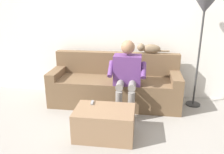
% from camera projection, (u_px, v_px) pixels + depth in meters
% --- Properties ---
extents(ground_plane, '(8.00, 8.00, 0.00)m').
position_uv_depth(ground_plane, '(108.00, 123.00, 3.35)').
color(ground_plane, gray).
extents(back_wall, '(5.16, 0.06, 2.50)m').
position_uv_depth(back_wall, '(118.00, 27.00, 4.06)').
color(back_wall, silver).
rests_on(back_wall, ground).
extents(couch, '(2.15, 0.70, 0.84)m').
position_uv_depth(couch, '(115.00, 87.00, 3.93)').
color(couch, brown).
rests_on(couch, ground).
extents(coffee_table, '(0.76, 0.50, 0.38)m').
position_uv_depth(coffee_table, '(104.00, 123.00, 2.98)').
color(coffee_table, '#8C6B4C').
rests_on(coffee_table, ground).
extents(person_solo_seated, '(0.57, 0.52, 1.14)m').
position_uv_depth(person_solo_seated, '(127.00, 73.00, 3.49)').
color(person_solo_seated, '#5B3370').
rests_on(person_solo_seated, ground).
extents(cat_on_backrest, '(0.54, 0.13, 0.17)m').
position_uv_depth(cat_on_backrest, '(149.00, 48.00, 3.88)').
color(cat_on_backrest, '#756047').
rests_on(cat_on_backrest, couch).
extents(remote_gray, '(0.05, 0.11, 0.02)m').
position_uv_depth(remote_gray, '(92.00, 103.00, 3.09)').
color(remote_gray, gray).
rests_on(remote_gray, coffee_table).
extents(floor_lamp, '(0.27, 0.27, 1.70)m').
position_uv_depth(floor_lamp, '(203.00, 19.00, 3.49)').
color(floor_lamp, '#2D2D2D').
rests_on(floor_lamp, ground).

